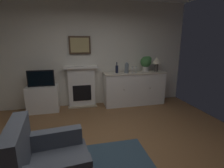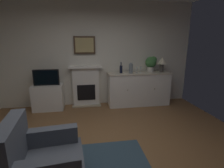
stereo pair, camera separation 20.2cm
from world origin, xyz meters
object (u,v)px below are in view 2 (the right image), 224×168
(fireplace_unit, at_px, (86,86))
(sideboard_cabinet, at_px, (139,89))
(wine_glass_center, at_px, (141,68))
(vase_decorative, at_px, (131,68))
(framed_picture, at_px, (85,45))
(armchair, at_px, (42,163))
(wine_glass_left, at_px, (137,68))
(tv_cabinet, at_px, (48,97))
(potted_plant_small, at_px, (151,63))
(table_lamp, at_px, (162,62))
(tv_set, at_px, (46,77))
(wine_bottle, at_px, (121,69))

(fireplace_unit, xyz_separation_m, sideboard_cabinet, (1.44, -0.18, -0.09))
(wine_glass_center, relative_size, vase_decorative, 0.59)
(framed_picture, height_order, armchair, framed_picture)
(fireplace_unit, distance_m, wine_glass_center, 1.56)
(wine_glass_left, distance_m, vase_decorative, 0.17)
(framed_picture, distance_m, armchair, 3.14)
(tv_cabinet, xyz_separation_m, armchair, (0.44, -2.62, 0.05))
(sideboard_cabinet, bearing_deg, fireplace_unit, 172.97)
(fireplace_unit, relative_size, armchair, 1.20)
(wine_glass_center, relative_size, potted_plant_small, 0.38)
(fireplace_unit, xyz_separation_m, wine_glass_left, (1.35, -0.22, 0.48))
(wine_glass_center, bearing_deg, vase_decorative, -175.44)
(table_lamp, height_order, wine_glass_center, table_lamp)
(tv_set, bearing_deg, table_lamp, 0.15)
(wine_bottle, bearing_deg, armchair, -119.24)
(potted_plant_small, xyz_separation_m, armchair, (-2.31, -2.65, -0.79))
(sideboard_cabinet, height_order, potted_plant_small, potted_plant_small)
(framed_picture, distance_m, sideboard_cabinet, 1.87)
(wine_bottle, distance_m, tv_cabinet, 2.03)
(fireplace_unit, height_order, tv_cabinet, fireplace_unit)
(wine_glass_center, bearing_deg, tv_cabinet, 178.99)
(wine_bottle, relative_size, tv_set, 0.47)
(wine_glass_center, xyz_separation_m, tv_cabinet, (-2.44, 0.04, -0.70))
(fireplace_unit, distance_m, table_lamp, 2.18)
(wine_bottle, xyz_separation_m, vase_decorative, (0.25, -0.06, 0.03))
(tv_set, bearing_deg, wine_glass_left, -0.86)
(potted_plant_small, distance_m, armchair, 3.60)
(wine_glass_left, xyz_separation_m, tv_cabinet, (-2.33, 0.06, -0.70))
(wine_glass_left, height_order, wine_glass_center, same)
(framed_picture, relative_size, vase_decorative, 1.96)
(table_lamp, height_order, tv_cabinet, table_lamp)
(armchair, bearing_deg, table_lamp, 44.99)
(sideboard_cabinet, xyz_separation_m, armchair, (-1.97, -2.60, -0.07))
(fireplace_unit, relative_size, wine_bottle, 3.79)
(fireplace_unit, height_order, tv_set, fireplace_unit)
(framed_picture, height_order, wine_bottle, framed_picture)
(fireplace_unit, height_order, wine_glass_left, fireplace_unit)
(sideboard_cabinet, relative_size, wine_glass_left, 10.33)
(framed_picture, relative_size, wine_glass_center, 3.33)
(vase_decorative, distance_m, potted_plant_small, 0.61)
(wine_glass_left, xyz_separation_m, vase_decorative, (-0.17, -0.01, 0.02))
(framed_picture, relative_size, potted_plant_small, 1.28)
(framed_picture, bearing_deg, table_lamp, -6.12)
(fireplace_unit, height_order, vase_decorative, vase_decorative)
(table_lamp, height_order, potted_plant_small, potted_plant_small)
(tv_cabinet, bearing_deg, potted_plant_small, 0.63)
(potted_plant_small, bearing_deg, framed_picture, 174.32)
(wine_glass_center, xyz_separation_m, armchair, (-1.99, -2.58, -0.65))
(table_lamp, xyz_separation_m, wine_bottle, (-1.14, 0.01, -0.17))
(sideboard_cabinet, bearing_deg, tv_set, -179.81)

